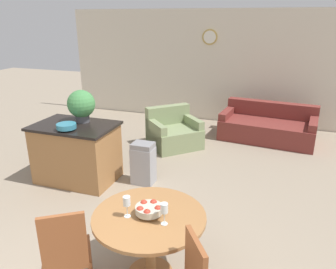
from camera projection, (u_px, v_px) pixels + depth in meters
wall_back at (221, 67)px, 7.98m from camera, size 8.00×0.09×2.70m
dining_table at (149, 229)px, 3.18m from camera, size 1.10×1.10×0.72m
dining_chair_near_left at (66, 251)px, 2.92m from camera, size 0.58×0.58×0.98m
fruit_bowl at (149, 209)px, 3.10m from camera, size 0.26×0.26×0.12m
wine_glass_left at (127, 202)px, 3.05m from camera, size 0.07×0.07×0.21m
wine_glass_right at (164, 209)px, 2.93m from camera, size 0.07×0.07×0.21m
kitchen_island at (77, 152)px, 5.21m from camera, size 1.26×0.86×0.94m
teal_bowl at (66, 126)px, 4.80m from camera, size 0.29×0.29×0.10m
potted_plant at (81, 105)px, 5.10m from camera, size 0.43×0.43×0.51m
trash_bin at (143, 163)px, 5.14m from camera, size 0.34×0.27×0.67m
couch at (268, 127)px, 7.05m from camera, size 2.02×1.18×0.75m
armchair at (174, 133)px, 6.66m from camera, size 1.26×1.26×0.78m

